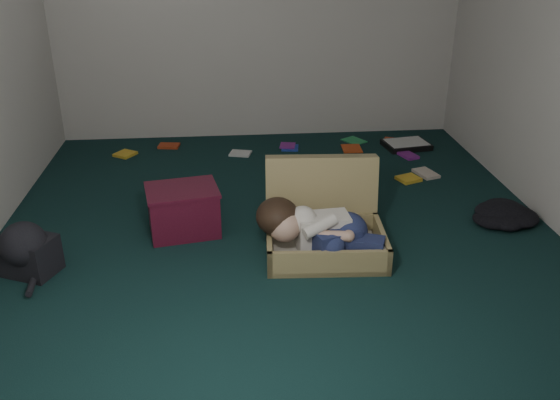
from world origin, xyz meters
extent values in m
plane|color=black|center=(0.00, 0.00, 0.00)|extent=(4.50, 4.50, 0.00)
plane|color=silver|center=(0.00, 2.25, 1.30)|extent=(4.50, 0.00, 4.50)
plane|color=silver|center=(0.00, -2.25, 1.30)|extent=(4.50, 0.00, 4.50)
cube|color=#A08E58|center=(0.29, -0.30, 0.09)|extent=(0.81, 0.60, 0.18)
cube|color=beige|center=(0.29, -0.30, 0.04)|extent=(0.74, 0.53, 0.02)
cube|color=#A08E58|center=(0.31, 0.06, 0.28)|extent=(0.80, 0.29, 0.58)
cube|color=silver|center=(0.27, -0.33, 0.19)|extent=(0.35, 0.22, 0.25)
sphere|color=tan|center=(0.01, -0.34, 0.25)|extent=(0.21, 0.21, 0.21)
ellipsoid|color=black|center=(-0.03, -0.28, 0.29)|extent=(0.28, 0.30, 0.24)
ellipsoid|color=navy|center=(0.43, -0.32, 0.19)|extent=(0.26, 0.30, 0.24)
cube|color=navy|center=(0.34, -0.44, 0.18)|extent=(0.32, 0.23, 0.16)
cube|color=navy|center=(0.50, -0.46, 0.15)|extent=(0.30, 0.22, 0.12)
sphere|color=white|center=(0.61, -0.44, 0.13)|extent=(0.12, 0.12, 0.12)
sphere|color=white|center=(0.61, -0.51, 0.12)|extent=(0.11, 0.11, 0.11)
cylinder|color=tan|center=(0.31, -0.47, 0.24)|extent=(0.21, 0.08, 0.07)
cube|color=#4D0F22|center=(-0.67, 0.12, 0.16)|extent=(0.54, 0.45, 0.32)
cube|color=#4D0F22|center=(-0.67, 0.12, 0.33)|extent=(0.56, 0.47, 0.02)
cube|color=black|center=(1.43, 1.72, 0.03)|extent=(0.47, 0.38, 0.05)
cube|color=white|center=(1.43, 1.72, 0.06)|extent=(0.42, 0.34, 0.01)
cube|color=gold|center=(-1.32, 1.75, 0.01)|extent=(0.19, 0.14, 0.02)
cube|color=#B73918|center=(-0.92, 1.95, 0.01)|extent=(0.24, 0.23, 0.02)
cube|color=white|center=(-0.22, 1.68, 0.01)|extent=(0.19, 0.22, 0.02)
cube|color=#1F3CAB|center=(0.28, 1.79, 0.01)|extent=(0.20, 0.23, 0.02)
cube|color=#DE4B1A|center=(0.88, 1.72, 0.01)|extent=(0.24, 0.22, 0.02)
cube|color=green|center=(0.95, 1.95, 0.01)|extent=(0.20, 0.16, 0.02)
cube|color=#85238C|center=(1.38, 1.47, 0.01)|extent=(0.24, 0.23, 0.02)
cube|color=beige|center=(1.41, 1.01, 0.01)|extent=(0.18, 0.21, 0.02)
cube|color=gold|center=(1.22, 0.90, 0.01)|extent=(0.21, 0.23, 0.02)
cube|color=#B73918|center=(1.33, 1.88, 0.01)|extent=(0.23, 0.21, 0.02)
camera|label=1|loc=(-0.33, -3.71, 2.02)|focal=38.00mm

